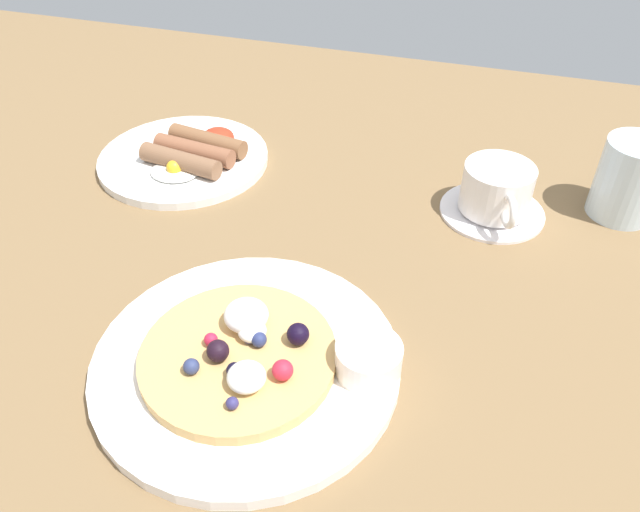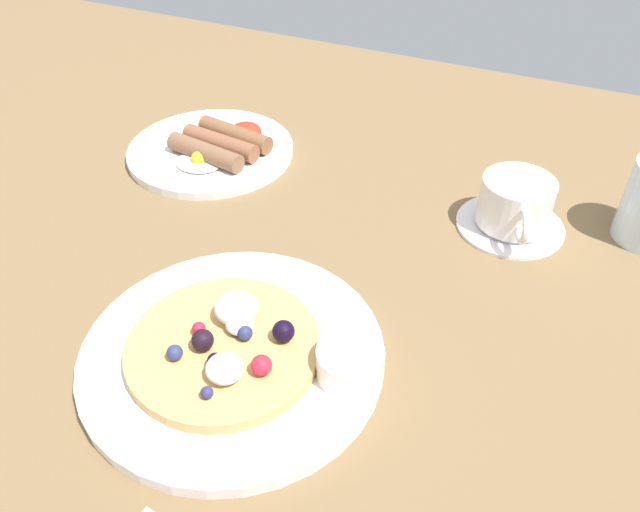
% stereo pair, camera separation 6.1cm
% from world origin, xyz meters
% --- Properties ---
extents(ground_plane, '(2.04, 1.26, 0.03)m').
position_xyz_m(ground_plane, '(0.00, 0.00, -0.01)').
color(ground_plane, brown).
extents(pancake_plate, '(0.27, 0.27, 0.01)m').
position_xyz_m(pancake_plate, '(0.02, -0.10, 0.01)').
color(pancake_plate, white).
rests_on(pancake_plate, ground_plane).
extents(pancake_with_berries, '(0.17, 0.17, 0.04)m').
position_xyz_m(pancake_with_berries, '(0.01, -0.10, 0.02)').
color(pancake_with_berries, tan).
rests_on(pancake_with_berries, pancake_plate).
extents(syrup_ramekin, '(0.06, 0.06, 0.03)m').
position_xyz_m(syrup_ramekin, '(0.12, -0.08, 0.03)').
color(syrup_ramekin, white).
rests_on(syrup_ramekin, pancake_plate).
extents(breakfast_plate, '(0.22, 0.22, 0.01)m').
position_xyz_m(breakfast_plate, '(-0.19, 0.20, 0.01)').
color(breakfast_plate, white).
rests_on(breakfast_plate, ground_plane).
extents(fried_breakfast, '(0.12, 0.13, 0.03)m').
position_xyz_m(fried_breakfast, '(-0.17, 0.20, 0.02)').
color(fried_breakfast, brown).
rests_on(fried_breakfast, breakfast_plate).
extents(coffee_saucer, '(0.12, 0.12, 0.01)m').
position_xyz_m(coffee_saucer, '(0.20, 0.20, 0.00)').
color(coffee_saucer, white).
rests_on(coffee_saucer, ground_plane).
extents(coffee_cup, '(0.08, 0.11, 0.05)m').
position_xyz_m(coffee_cup, '(0.20, 0.20, 0.04)').
color(coffee_cup, white).
rests_on(coffee_cup, coffee_saucer).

